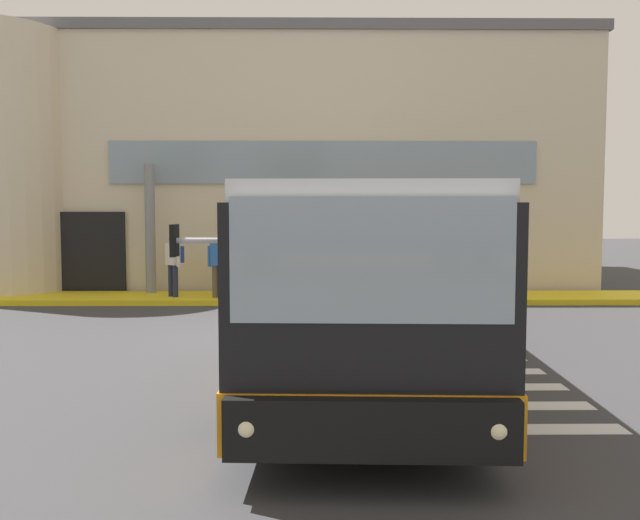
{
  "coord_description": "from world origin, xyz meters",
  "views": [
    {
      "loc": [
        0.72,
        -13.32,
        2.43
      ],
      "look_at": [
        0.84,
        -0.61,
        1.5
      ],
      "focal_mm": 37.86,
      "sensor_mm": 36.0,
      "label": 1
    }
  ],
  "objects_px": {
    "entry_support_column": "(150,229)",
    "passenger_by_doorway": "(219,262)",
    "bus_main_foreground": "(356,280)",
    "safety_bollard_yellow": "(428,289)",
    "passenger_near_column": "(174,260)",
    "passenger_at_curb_edge": "(233,262)"
  },
  "relations": [
    {
      "from": "entry_support_column",
      "to": "passenger_by_doorway",
      "type": "relative_size",
      "value": 2.13
    },
    {
      "from": "entry_support_column",
      "to": "bus_main_foreground",
      "type": "distance_m",
      "value": 9.59
    },
    {
      "from": "entry_support_column",
      "to": "safety_bollard_yellow",
      "type": "distance_m",
      "value": 7.77
    },
    {
      "from": "bus_main_foreground",
      "to": "passenger_by_doorway",
      "type": "bearing_deg",
      "value": 114.64
    },
    {
      "from": "passenger_near_column",
      "to": "safety_bollard_yellow",
      "type": "distance_m",
      "value": 6.69
    },
    {
      "from": "safety_bollard_yellow",
      "to": "passenger_near_column",
      "type": "bearing_deg",
      "value": 172.01
    },
    {
      "from": "bus_main_foreground",
      "to": "passenger_near_column",
      "type": "bearing_deg",
      "value": 121.52
    },
    {
      "from": "bus_main_foreground",
      "to": "passenger_by_doorway",
      "type": "relative_size",
      "value": 6.39
    },
    {
      "from": "passenger_by_doorway",
      "to": "safety_bollard_yellow",
      "type": "relative_size",
      "value": 1.86
    },
    {
      "from": "entry_support_column",
      "to": "passenger_near_column",
      "type": "distance_m",
      "value": 1.45
    },
    {
      "from": "bus_main_foreground",
      "to": "passenger_at_curb_edge",
      "type": "distance_m",
      "value": 7.46
    },
    {
      "from": "passenger_by_doorway",
      "to": "safety_bollard_yellow",
      "type": "xyz_separation_m",
      "value": [
        5.37,
        -0.68,
        -0.63
      ]
    },
    {
      "from": "passenger_by_doorway",
      "to": "bus_main_foreground",
      "type": "bearing_deg",
      "value": -65.36
    },
    {
      "from": "passenger_at_curb_edge",
      "to": "entry_support_column",
      "type": "bearing_deg",
      "value": 155.29
    },
    {
      "from": "passenger_near_column",
      "to": "entry_support_column",
      "type": "bearing_deg",
      "value": 133.22
    },
    {
      "from": "safety_bollard_yellow",
      "to": "entry_support_column",
      "type": "bearing_deg",
      "value": 166.35
    },
    {
      "from": "bus_main_foreground",
      "to": "passenger_near_column",
      "type": "height_order",
      "value": "bus_main_foreground"
    },
    {
      "from": "safety_bollard_yellow",
      "to": "bus_main_foreground",
      "type": "bearing_deg",
      "value": -109.48
    },
    {
      "from": "entry_support_column",
      "to": "passenger_near_column",
      "type": "height_order",
      "value": "entry_support_column"
    },
    {
      "from": "passenger_by_doorway",
      "to": "passenger_at_curb_edge",
      "type": "height_order",
      "value": "same"
    },
    {
      "from": "passenger_near_column",
      "to": "passenger_by_doorway",
      "type": "relative_size",
      "value": 1.0
    },
    {
      "from": "passenger_near_column",
      "to": "passenger_by_doorway",
      "type": "xyz_separation_m",
      "value": [
        1.22,
        -0.24,
        -0.03
      ]
    }
  ]
}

